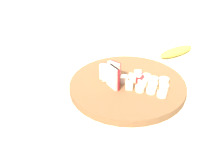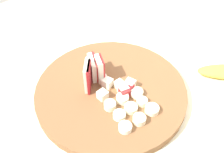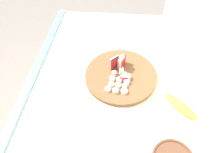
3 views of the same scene
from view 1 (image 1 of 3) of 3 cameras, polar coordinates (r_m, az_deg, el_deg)
The scene contains 6 objects.
tile_backsplash at distance 1.23m, azimuth 8.36°, elevation -1.16°, with size 2.40×0.04×1.36m, color silver.
cutting_board at distance 0.77m, azimuth 3.29°, elevation -1.94°, with size 0.35×0.35×0.02m, color brown.
apple_wedge_fan at distance 0.75m, azimuth -0.47°, elevation 0.68°, with size 0.07×0.07×0.07m.
apple_dice_pile at distance 0.76m, azimuth 4.55°, elevation -0.39°, with size 0.08×0.09×0.02m.
banana_slice_rows at distance 0.75m, azimuth 8.91°, elevation -1.82°, with size 0.10×0.11×0.02m.
banana_peel at distance 1.00m, azimuth 14.09°, elevation 5.49°, with size 0.16×0.05×0.02m, color gold.
Camera 1 is at (0.00, -0.61, 1.34)m, focal length 40.78 mm.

